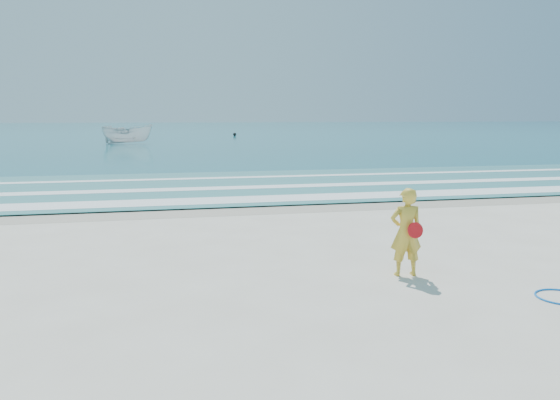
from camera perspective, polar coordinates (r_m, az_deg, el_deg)
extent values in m
plane|color=silver|center=(7.46, 3.41, -12.42)|extent=(400.00, 400.00, 0.00)
cube|color=#B2A893|center=(16.03, -5.45, -0.89)|extent=(400.00, 2.40, 0.00)
cube|color=#19727F|center=(111.73, -11.65, 7.30)|extent=(400.00, 190.00, 0.04)
cube|color=#59B7AD|center=(20.94, -7.16, 1.49)|extent=(400.00, 10.00, 0.01)
cube|color=white|center=(17.29, -5.99, -0.01)|extent=(400.00, 1.40, 0.01)
cube|color=white|center=(20.15, -6.94, 1.23)|extent=(400.00, 0.90, 0.01)
cube|color=white|center=(23.41, -7.74, 2.27)|extent=(400.00, 0.60, 0.01)
imported|color=silver|center=(53.41, -15.65, 6.65)|extent=(4.97, 2.58, 1.83)
sphere|color=black|center=(71.32, -4.76, 6.86)|extent=(0.43, 0.43, 0.43)
imported|color=gold|center=(9.46, 13.02, -3.28)|extent=(0.58, 0.41, 1.51)
cylinder|color=red|center=(9.32, 13.96, -3.09)|extent=(0.27, 0.08, 0.27)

